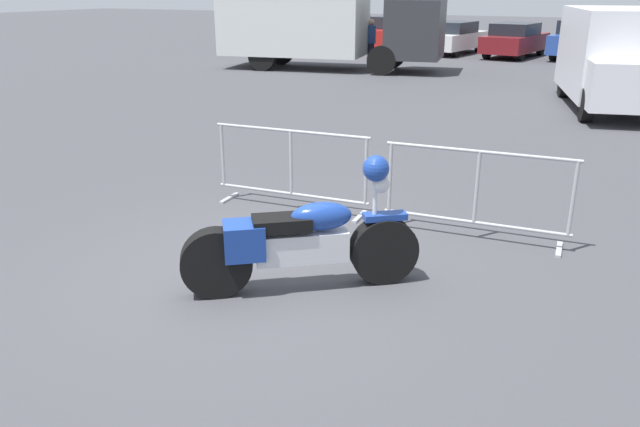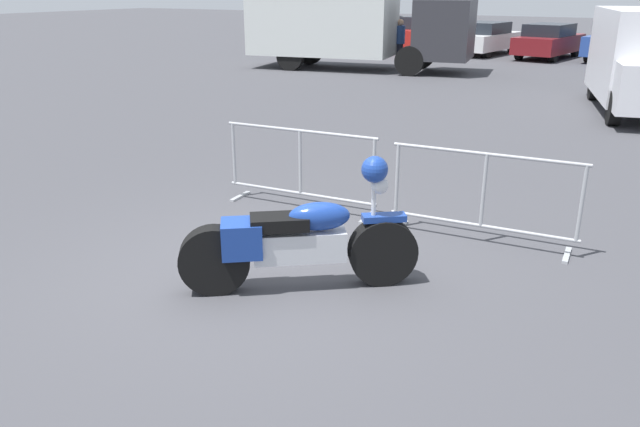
% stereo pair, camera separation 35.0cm
% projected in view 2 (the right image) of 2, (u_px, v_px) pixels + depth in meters
% --- Properties ---
extents(ground_plane, '(120.00, 120.00, 0.00)m').
position_uv_depth(ground_plane, '(256.00, 272.00, 6.49)').
color(ground_plane, '#424247').
extents(motorcycle, '(1.98, 1.53, 1.31)m').
position_uv_depth(motorcycle, '(300.00, 241.00, 5.99)').
color(motorcycle, black).
rests_on(motorcycle, ground).
extents(crowd_barrier_near, '(2.17, 0.55, 1.07)m').
position_uv_depth(crowd_barrier_near, '(300.00, 168.00, 8.19)').
color(crowd_barrier_near, '#9EA0A5').
rests_on(crowd_barrier_near, ground).
extents(crowd_barrier_far, '(2.17, 0.55, 1.07)m').
position_uv_depth(crowd_barrier_far, '(483.00, 197.00, 7.07)').
color(crowd_barrier_far, '#9EA0A5').
rests_on(crowd_barrier_far, ground).
extents(box_truck, '(7.97, 3.52, 2.98)m').
position_uv_depth(box_truck, '(347.00, 21.00, 21.68)').
color(box_truck, silver).
rests_on(box_truck, ground).
extents(parked_car_black, '(2.43, 4.54, 1.46)m').
position_uv_depth(parked_car_black, '(376.00, 32.00, 29.35)').
color(parked_car_black, black).
rests_on(parked_car_black, ground).
extents(parked_car_red, '(2.52, 4.70, 1.52)m').
position_uv_depth(parked_car_red, '(429.00, 34.00, 28.04)').
color(parked_car_red, '#B21E19').
rests_on(parked_car_red, ground).
extents(parked_car_white, '(2.25, 4.21, 1.36)m').
position_uv_depth(parked_car_white, '(486.00, 38.00, 26.69)').
color(parked_car_white, white).
rests_on(parked_car_white, ground).
extents(parked_car_maroon, '(2.27, 4.25, 1.37)m').
position_uv_depth(parked_car_maroon, '(549.00, 41.00, 25.30)').
color(parked_car_maroon, maroon).
rests_on(parked_car_maroon, ground).
extents(parked_car_blue, '(2.53, 4.72, 1.52)m').
position_uv_depth(parked_car_blue, '(622.00, 41.00, 24.54)').
color(parked_car_blue, '#284799').
rests_on(parked_car_blue, ground).
extents(pedestrian, '(0.37, 0.37, 1.69)m').
position_uv_depth(pedestrian, '(400.00, 42.00, 22.27)').
color(pedestrian, '#262838').
rests_on(pedestrian, ground).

